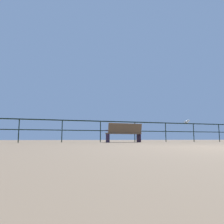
% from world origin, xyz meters
% --- Properties ---
extents(pier_railing, '(24.42, 0.05, 1.07)m').
position_xyz_m(pier_railing, '(-0.00, 7.38, 0.79)').
color(pier_railing, black).
rests_on(pier_railing, ground_plane).
extents(bench_near_left, '(1.78, 0.71, 0.91)m').
position_xyz_m(bench_near_left, '(0.10, 6.74, 0.51)').
color(bench_near_left, brown).
rests_on(bench_near_left, ground_plane).
extents(seagull_on_rail, '(0.25, 0.41, 0.20)m').
position_xyz_m(seagull_on_rail, '(4.21, 7.36, 1.16)').
color(seagull_on_rail, silver).
rests_on(seagull_on_rail, pier_railing).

